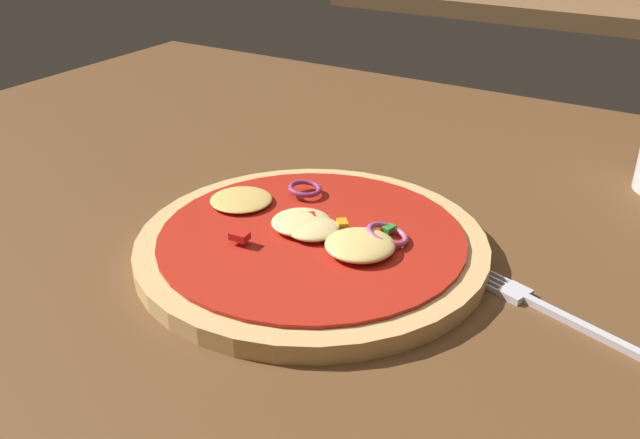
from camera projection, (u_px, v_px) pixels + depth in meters
name	position (u px, v px, depth m)	size (l,w,h in m)	color
dining_table	(300.00, 285.00, 0.53)	(1.16, 1.01, 0.04)	brown
pizza	(307.00, 242.00, 0.54)	(0.27, 0.27, 0.03)	tan
fork	(567.00, 319.00, 0.46)	(0.17, 0.07, 0.01)	silver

